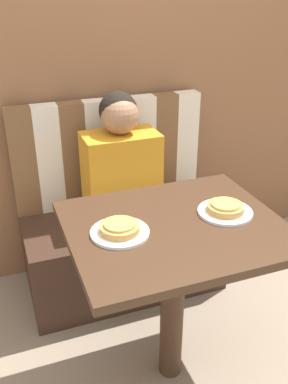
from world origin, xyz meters
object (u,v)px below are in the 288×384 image
object	(u,v)px
plate_left	(120,232)
pizza_left	(120,227)
plate_right	(225,212)
pizza_right	(225,207)
person	(121,162)

from	to	relation	value
plate_left	pizza_left	world-z (taller)	pizza_left
plate_right	pizza_right	bearing A→B (deg)	1.79
person	plate_left	bearing A→B (deg)	-107.86
plate_left	plate_right	xyz separation A→B (m)	(0.44, 0.00, 0.00)
person	pizza_left	bearing A→B (deg)	-107.86
person	plate_right	xyz separation A→B (m)	(0.22, -0.68, 0.02)
person	plate_left	distance (m)	0.71
plate_right	pizza_right	world-z (taller)	pizza_right
pizza_left	plate_right	bearing A→B (deg)	-0.00
plate_right	person	bearing A→B (deg)	107.86
plate_right	pizza_right	size ratio (longest dim) A/B	1.47
pizza_right	pizza_left	bearing A→B (deg)	180.00
person	pizza_right	distance (m)	0.71
plate_right	pizza_left	distance (m)	0.44
plate_left	pizza_left	distance (m)	0.02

